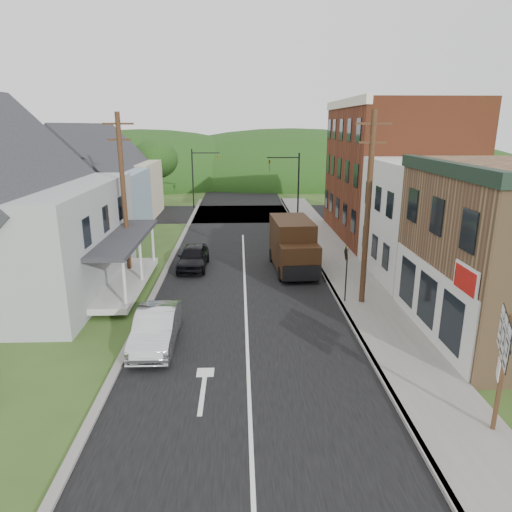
{
  "coord_description": "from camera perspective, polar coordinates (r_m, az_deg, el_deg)",
  "views": [
    {
      "loc": [
        -0.25,
        -16.83,
        8.36
      ],
      "look_at": [
        0.54,
        4.47,
        2.2
      ],
      "focal_mm": 32.0,
      "sensor_mm": 36.0,
      "label": 1
    }
  ],
  "objects": [
    {
      "name": "road",
      "position": [
        28.1,
        -1.51,
        -1.19
      ],
      "size": [
        9.0,
        90.0,
        0.02
      ],
      "primitive_type": "cube",
      "color": "black",
      "rests_on": "ground"
    },
    {
      "name": "curb_left",
      "position": [
        26.54,
        -11.56,
        -2.44
      ],
      "size": [
        0.3,
        55.0,
        0.12
      ],
      "primitive_type": "cube",
      "color": "slate",
      "rests_on": "ground"
    },
    {
      "name": "traffic_signal_right",
      "position": [
        40.84,
        4.36,
        9.6
      ],
      "size": [
        2.87,
        0.2,
        6.0
      ],
      "color": "black",
      "rests_on": "ground"
    },
    {
      "name": "utility_pole_right",
      "position": [
        21.47,
        13.8,
        5.73
      ],
      "size": [
        1.6,
        0.26,
        9.0
      ],
      "color": "#472D19",
      "rests_on": "ground"
    },
    {
      "name": "house_cream",
      "position": [
        44.52,
        -16.98,
        9.41
      ],
      "size": [
        7.14,
        8.16,
        7.28
      ],
      "color": "beige",
      "rests_on": "ground"
    },
    {
      "name": "route_sign_cluster",
      "position": [
        14.12,
        28.46,
        -10.95
      ],
      "size": [
        0.87,
        1.84,
        3.47
      ],
      "rotation": [
        0.0,
        0.0,
        -0.42
      ],
      "color": "#472D19",
      "rests_on": "sidewalk_right"
    },
    {
      "name": "house_gray",
      "position": [
        26.0,
        -29.06,
        4.96
      ],
      "size": [
        10.2,
        12.24,
        8.35
      ],
      "color": "#96999B",
      "rests_on": "ground"
    },
    {
      "name": "utility_pole_left",
      "position": [
        25.87,
        -16.21,
        7.26
      ],
      "size": [
        1.6,
        0.26,
        9.0
      ],
      "color": "#472D19",
      "rests_on": "ground"
    },
    {
      "name": "ground",
      "position": [
        18.79,
        -1.14,
        -10.3
      ],
      "size": [
        120.0,
        120.0,
        0.0
      ],
      "primitive_type": "plane",
      "color": "#2D4719",
      "rests_on": "ground"
    },
    {
      "name": "traffic_signal_left",
      "position": [
        47.72,
        -7.1,
        10.46
      ],
      "size": [
        2.87,
        0.2,
        6.0
      ],
      "color": "black",
      "rests_on": "ground"
    },
    {
      "name": "storefront_white",
      "position": [
        27.41,
        22.91,
        4.1
      ],
      "size": [
        8.0,
        7.0,
        6.5
      ],
      "primitive_type": "cube",
      "color": "silver",
      "rests_on": "ground"
    },
    {
      "name": "forested_ridge",
      "position": [
        72.31,
        -1.93,
        9.47
      ],
      "size": [
        90.0,
        30.0,
        16.0
      ],
      "primitive_type": "ellipsoid",
      "color": "black",
      "rests_on": "ground"
    },
    {
      "name": "sidewalk_right",
      "position": [
        26.89,
        11.23,
        -2.15
      ],
      "size": [
        2.8,
        55.0,
        0.15
      ],
      "primitive_type": "cube",
      "color": "slate",
      "rests_on": "ground"
    },
    {
      "name": "warning_sign",
      "position": [
        21.96,
        11.21,
        -1.2
      ],
      "size": [
        0.11,
        0.77,
        2.8
      ],
      "rotation": [
        0.0,
        0.0,
        -0.0
      ],
      "color": "black",
      "rests_on": "sidewalk_right"
    },
    {
      "name": "curb_right",
      "position": [
        26.61,
        8.39,
        -2.2
      ],
      "size": [
        0.2,
        55.0,
        0.15
      ],
      "primitive_type": "cube",
      "color": "slate",
      "rests_on": "ground"
    },
    {
      "name": "storefront_red",
      "position": [
        35.9,
        16.93,
        10.07
      ],
      "size": [
        8.0,
        12.0,
        10.0
      ],
      "primitive_type": "cube",
      "color": "brown",
      "rests_on": "ground"
    },
    {
      "name": "dark_sedan",
      "position": [
        27.59,
        -7.85,
        -0.13
      ],
      "size": [
        1.8,
        4.21,
        1.42
      ],
      "primitive_type": "imported",
      "rotation": [
        0.0,
        0.0,
        -0.03
      ],
      "color": "black",
      "rests_on": "ground"
    },
    {
      "name": "house_blue",
      "position": [
        35.8,
        -19.76,
        7.69
      ],
      "size": [
        7.14,
        8.16,
        7.28
      ],
      "color": "#7C95A9",
      "rests_on": "ground"
    },
    {
      "name": "delivery_van",
      "position": [
        26.85,
        4.66,
        1.3
      ],
      "size": [
        2.51,
        5.49,
        3.0
      ],
      "rotation": [
        0.0,
        0.0,
        0.06
      ],
      "color": "black",
      "rests_on": "ground"
    },
    {
      "name": "tree_left_d",
      "position": [
        49.73,
        -12.51,
        11.74
      ],
      "size": [
        4.8,
        4.8,
        6.94
      ],
      "color": "#382616",
      "rests_on": "ground"
    },
    {
      "name": "silver_sedan",
      "position": [
        18.39,
        -12.36,
        -8.83
      ],
      "size": [
        1.56,
        4.38,
        1.44
      ],
      "primitive_type": "imported",
      "rotation": [
        0.0,
        0.0,
        0.01
      ],
      "color": "silver",
      "rests_on": "ground"
    },
    {
      "name": "cross_road",
      "position": [
        44.62,
        -1.77,
        5.31
      ],
      "size": [
        60.0,
        9.0,
        0.02
      ],
      "primitive_type": "cube",
      "color": "black",
      "rests_on": "ground"
    }
  ]
}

